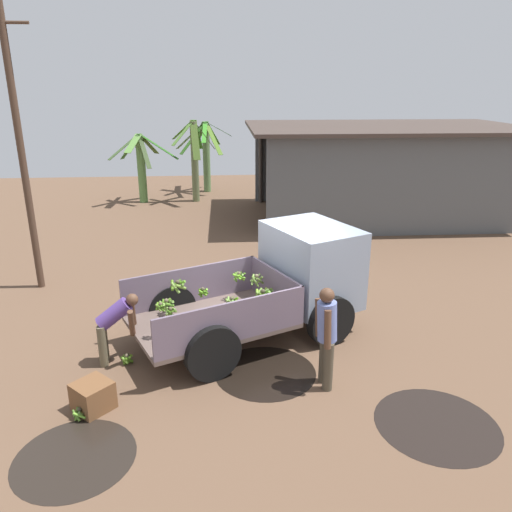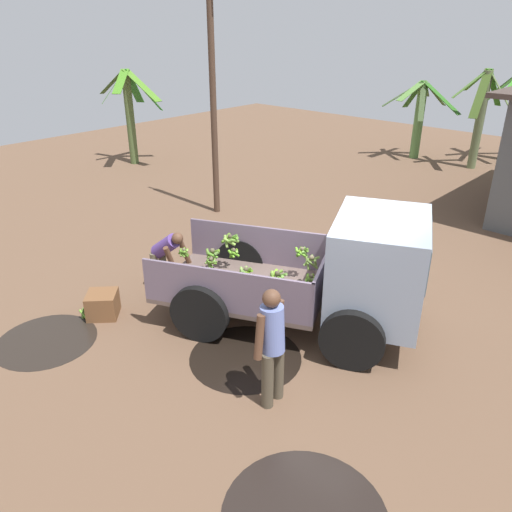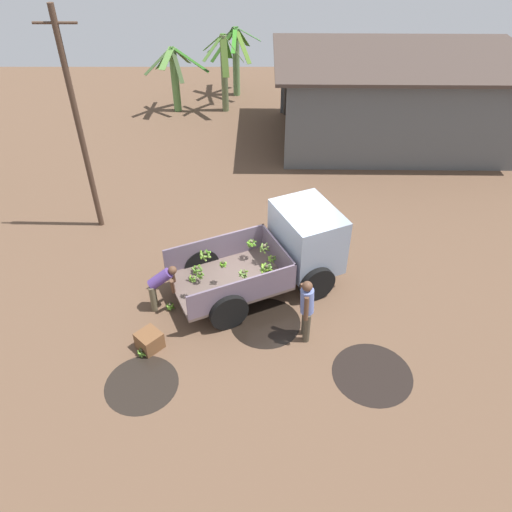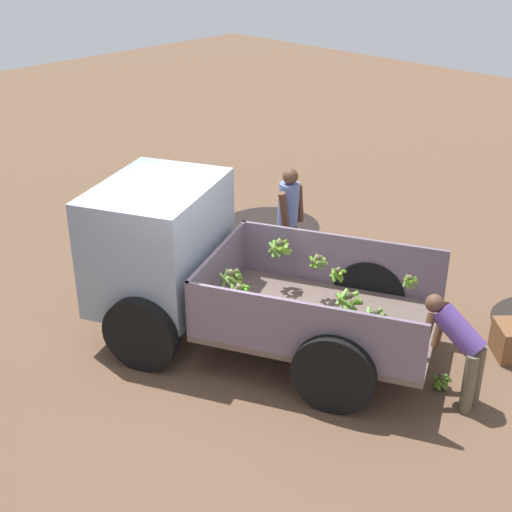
# 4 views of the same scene
# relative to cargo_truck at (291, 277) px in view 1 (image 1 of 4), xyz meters

# --- Properties ---
(ground) EXTENTS (36.00, 36.00, 0.00)m
(ground) POSITION_rel_cargo_truck_xyz_m (-0.35, 0.14, -1.09)
(ground) COLOR brown
(mud_patch_0) EXTENTS (1.62, 1.62, 0.01)m
(mud_patch_0) POSITION_rel_cargo_truck_xyz_m (-3.42, -3.58, -1.09)
(mud_patch_0) COLOR black
(mud_patch_0) RESTS_ON ground
(mud_patch_1) EXTENTS (1.80, 1.80, 0.01)m
(mud_patch_1) POSITION_rel_cargo_truck_xyz_m (1.70, -3.30, -1.09)
(mud_patch_1) COLOR black
(mud_patch_1) RESTS_ON ground
(mud_patch_2) EXTENTS (1.76, 1.76, 0.01)m
(mud_patch_2) POSITION_rel_cargo_truck_xyz_m (-0.68, -1.70, -1.09)
(mud_patch_2) COLOR black
(mud_patch_2) RESTS_ON ground
(cargo_truck) EXTENTS (4.75, 3.54, 2.07)m
(cargo_truck) POSITION_rel_cargo_truck_xyz_m (0.00, 0.00, 0.00)
(cargo_truck) COLOR brown
(cargo_truck) RESTS_ON ground
(warehouse_shed) EXTENTS (9.98, 6.38, 3.32)m
(warehouse_shed) POSITION_rel_cargo_truck_xyz_m (5.18, 8.86, 1.32)
(warehouse_shed) COLOR #54585B
(warehouse_shed) RESTS_ON ground
(utility_pole) EXTENTS (1.10, 0.16, 6.40)m
(utility_pole) POSITION_rel_cargo_truck_xyz_m (-5.81, 2.61, 2.19)
(utility_pole) COLOR #493427
(utility_pole) RESTS_ON ground
(banana_palm_0) EXTENTS (1.80, 2.04, 3.35)m
(banana_palm_0) POSITION_rel_cargo_truck_xyz_m (-2.31, 11.83, 0.67)
(banana_palm_0) COLOR #626E47
(banana_palm_0) RESTS_ON ground
(banana_palm_1) EXTENTS (2.76, 2.14, 2.83)m
(banana_palm_1) POSITION_rel_cargo_truck_xyz_m (-4.51, 11.84, 0.42)
(banana_palm_1) COLOR #5C8A47
(banana_palm_1) RESTS_ON ground
(banana_palm_2) EXTENTS (2.58, 2.83, 3.15)m
(banana_palm_2) POSITION_rel_cargo_truck_xyz_m (-1.87, 13.83, 0.61)
(banana_palm_2) COLOR #5E824D
(banana_palm_2) RESTS_ON ground
(person_foreground_visitor) EXTENTS (0.37, 0.63, 1.74)m
(person_foreground_visitor) POSITION_rel_cargo_truck_xyz_m (0.25, -2.16, -0.13)
(person_foreground_visitor) COLOR #4A4233
(person_foreground_visitor) RESTS_ON ground
(person_worker_loading) EXTENTS (0.77, 0.68, 1.29)m
(person_worker_loading) POSITION_rel_cargo_truck_xyz_m (-3.29, -1.12, -0.33)
(person_worker_loading) COLOR brown
(person_worker_loading) RESTS_ON ground
(banana_bunch_on_ground_0) EXTENTS (0.25, 0.24, 0.20)m
(banana_bunch_on_ground_0) POSITION_rel_cargo_truck_xyz_m (-3.55, -2.74, -0.98)
(banana_bunch_on_ground_0) COLOR #453E2C
(banana_bunch_on_ground_0) RESTS_ON ground
(banana_bunch_on_ground_1) EXTENTS (0.24, 0.23, 0.20)m
(banana_bunch_on_ground_1) POSITION_rel_cargo_truck_xyz_m (-3.11, -1.22, -0.98)
(banana_bunch_on_ground_1) COLOR brown
(banana_bunch_on_ground_1) RESTS_ON ground
(wooden_crate_0) EXTENTS (0.73, 0.73, 0.45)m
(wooden_crate_0) POSITION_rel_cargo_truck_xyz_m (-3.40, -2.50, -0.87)
(wooden_crate_0) COLOR brown
(wooden_crate_0) RESTS_ON ground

